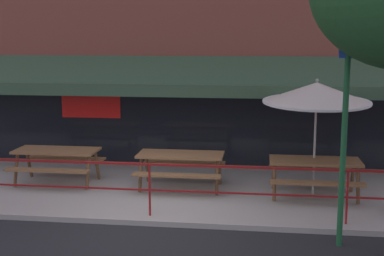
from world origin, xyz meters
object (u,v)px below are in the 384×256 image
object	(u,v)px
picnic_table_centre	(181,161)
patio_umbrella_right	(317,93)
picnic_table_right	(315,167)
street_sign_pole	(346,105)
picnic_table_left	(57,157)

from	to	relation	value
picnic_table_centre	patio_umbrella_right	size ratio (longest dim) A/B	0.76
picnic_table_right	street_sign_pole	size ratio (longest dim) A/B	0.41
picnic_table_right	picnic_table_centre	bearing A→B (deg)	175.23
picnic_table_centre	street_sign_pole	bearing A→B (deg)	-40.84
picnic_table_centre	street_sign_pole	size ratio (longest dim) A/B	0.41
patio_umbrella_right	picnic_table_left	bearing A→B (deg)	179.00
picnic_table_centre	picnic_table_right	world-z (taller)	same
picnic_table_right	patio_umbrella_right	bearing A→B (deg)	90.00
street_sign_pole	patio_umbrella_right	bearing A→B (deg)	94.30
picnic_table_left	patio_umbrella_right	bearing A→B (deg)	-1.00
patio_umbrella_right	street_sign_pole	world-z (taller)	street_sign_pole
picnic_table_left	patio_umbrella_right	distance (m)	5.70
picnic_table_centre	street_sign_pole	world-z (taller)	street_sign_pole
picnic_table_right	street_sign_pole	distance (m)	2.79
picnic_table_centre	picnic_table_right	size ratio (longest dim) A/B	1.00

